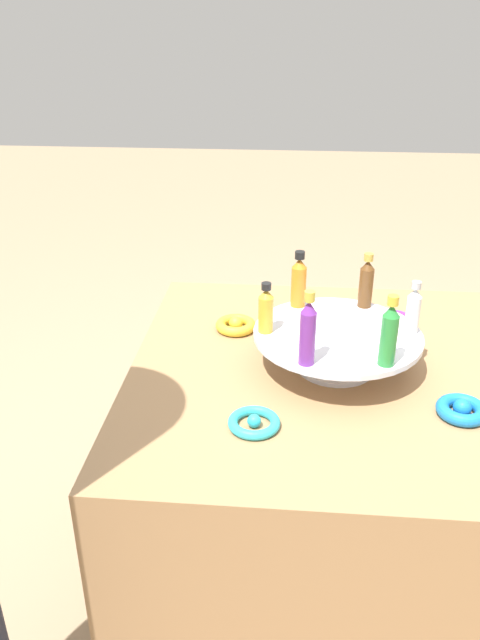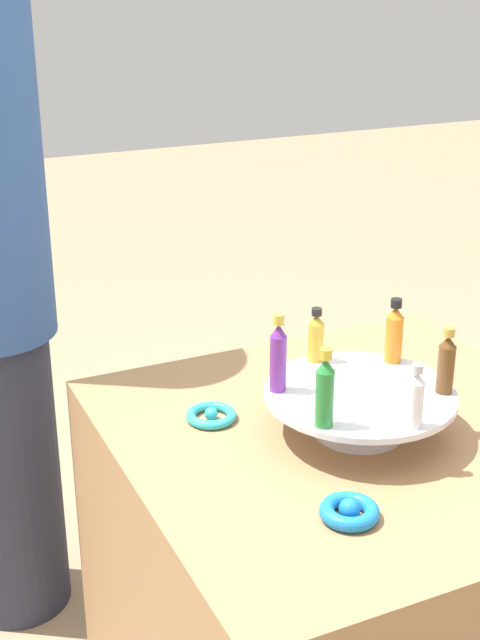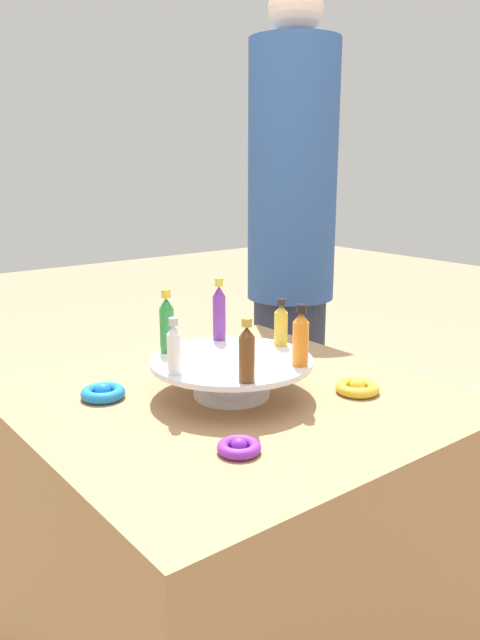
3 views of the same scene
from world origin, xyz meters
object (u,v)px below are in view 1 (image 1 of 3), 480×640
(bottle_clear, at_px, (413,310))
(bottle_purple, at_px, (308,331))
(bottle_orange, at_px, (299,281))
(bottle_gold, at_px, (266,310))
(ribbon_bow_teal, at_px, (254,422))
(bottle_brown, at_px, (366,282))
(bottle_green, at_px, (389,334))
(display_stand, at_px, (337,342))
(ribbon_bow_purple, at_px, (396,319))
(ribbon_bow_gold, at_px, (236,325))
(ribbon_bow_blue, at_px, (462,410))

(bottle_clear, relative_size, bottle_purple, 0.77)
(bottle_orange, xyz_separation_m, bottle_purple, (0.02, -0.26, 0.01))
(bottle_gold, relative_size, ribbon_bow_teal, 1.13)
(bottle_clear, bearing_deg, bottle_brown, 123.75)
(bottle_orange, relative_size, bottle_green, 0.92)
(bottle_brown, bearing_deg, bottle_purple, -116.25)
(bottle_green, xyz_separation_m, ribbon_bow_teal, (-0.24, -0.10, -0.14))
(display_stand, xyz_separation_m, bottle_brown, (0.07, 0.14, 0.08))
(display_stand, distance_m, ribbon_bow_purple, 0.29)
(bottle_brown, relative_size, bottle_gold, 1.15)
(bottle_clear, height_order, ribbon_bow_gold, bottle_clear)
(bottle_gold, bearing_deg, bottle_clear, 3.75)
(bottle_purple, xyz_separation_m, ribbon_bow_purple, (0.23, 0.37, -0.14))
(ribbon_bow_blue, bearing_deg, ribbon_bow_teal, -169.76)
(display_stand, height_order, bottle_gold, bottle_gold)
(bottle_purple, bearing_deg, bottle_orange, 93.75)
(display_stand, height_order, bottle_orange, bottle_orange)
(bottle_clear, bearing_deg, ribbon_bow_purple, 87.81)
(bottle_gold, height_order, ribbon_bow_teal, bottle_gold)
(bottle_gold, xyz_separation_m, bottle_purple, (0.08, -0.13, 0.02))
(display_stand, xyz_separation_m, ribbon_bow_blue, (0.23, -0.16, -0.05))
(ribbon_bow_gold, bearing_deg, bottle_orange, -12.98)
(display_stand, bearing_deg, bottle_green, -56.25)
(bottle_clear, bearing_deg, bottle_green, -116.25)
(bottle_clear, height_order, bottle_green, bottle_green)
(bottle_clear, xyz_separation_m, bottle_purple, (-0.22, -0.15, 0.02))
(bottle_purple, xyz_separation_m, ribbon_bow_blue, (0.30, -0.02, -0.14))
(display_stand, distance_m, bottle_gold, 0.17)
(bottle_clear, xyz_separation_m, bottle_gold, (-0.30, -0.02, -0.00))
(bottle_clear, bearing_deg, bottle_orange, 153.75)
(bottle_gold, distance_m, bottle_purple, 0.15)
(ribbon_bow_blue, bearing_deg, bottle_clear, 114.94)
(bottle_brown, xyz_separation_m, ribbon_bow_purple, (0.09, 0.09, -0.13))
(bottle_orange, height_order, ribbon_bow_teal, bottle_orange)
(bottle_brown, relative_size, ribbon_bow_purple, 1.61)
(display_stand, relative_size, ribbon_bow_teal, 3.64)
(display_stand, height_order, ribbon_bow_teal, display_stand)
(bottle_green, distance_m, ribbon_bow_purple, 0.39)
(ribbon_bow_blue, distance_m, ribbon_bow_purple, 0.40)
(bottle_green, height_order, ribbon_bow_gold, bottle_green)
(ribbon_bow_gold, bearing_deg, bottle_brown, -4.56)
(display_stand, relative_size, ribbon_bow_blue, 3.67)
(bottle_orange, distance_m, bottle_green, 0.30)
(ribbon_bow_teal, xyz_separation_m, ribbon_bow_blue, (0.39, 0.07, 0.00))
(bottle_orange, distance_m, ribbon_bow_blue, 0.45)
(bottle_orange, xyz_separation_m, ribbon_bow_gold, (-0.15, 0.03, -0.13))
(ribbon_bow_gold, distance_m, ribbon_bow_blue, 0.56)
(bottle_brown, distance_m, bottle_green, 0.26)
(bottle_purple, relative_size, ribbon_bow_purple, 1.90)
(display_stand, xyz_separation_m, ribbon_bow_gold, (-0.23, 0.16, -0.05))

